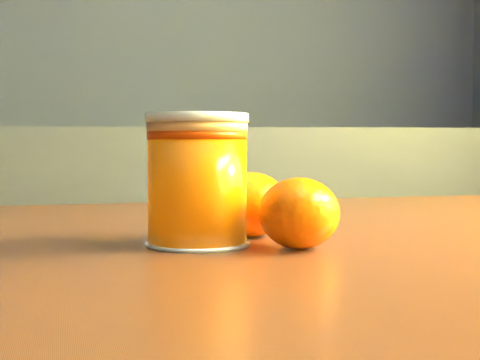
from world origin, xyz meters
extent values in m
cube|color=brown|center=(0.87, 0.23, 0.77)|extent=(1.16, 0.90, 0.04)
cylinder|color=#DD5E04|center=(0.82, 0.22, 0.83)|extent=(0.07, 0.07, 0.08)
cylinder|color=#FCB767|center=(0.82, 0.22, 0.87)|extent=(0.07, 0.07, 0.01)
cylinder|color=silver|center=(0.82, 0.22, 0.88)|extent=(0.08, 0.08, 0.00)
ellipsoid|color=#FF6405|center=(0.87, 0.26, 0.81)|extent=(0.07, 0.07, 0.05)
ellipsoid|color=#FF6405|center=(0.89, 0.19, 0.81)|extent=(0.06, 0.06, 0.05)
camera|label=1|loc=(0.80, -0.27, 0.86)|focal=50.00mm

